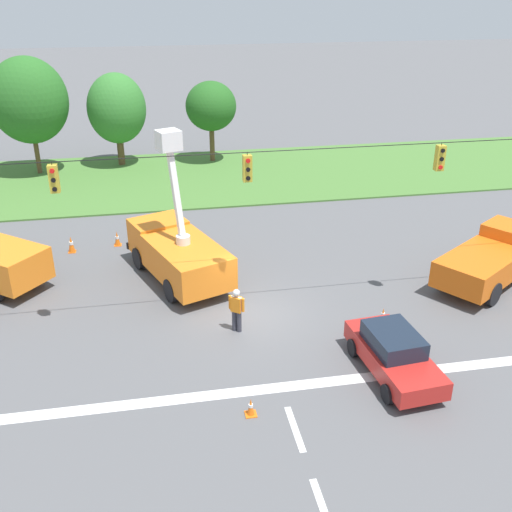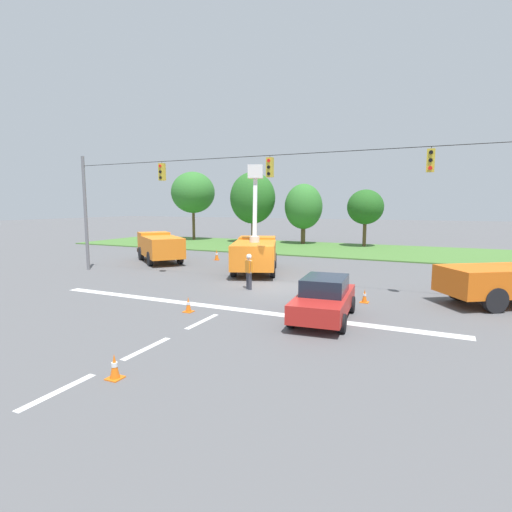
# 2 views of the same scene
# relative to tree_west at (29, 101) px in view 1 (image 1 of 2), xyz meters

# --- Properties ---
(ground_plane) EXTENTS (200.00, 200.00, 0.00)m
(ground_plane) POSITION_rel_tree_west_xyz_m (10.99, -20.71, -4.91)
(ground_plane) COLOR #565659
(grass_verge) EXTENTS (56.00, 12.00, 0.10)m
(grass_verge) POSITION_rel_tree_west_xyz_m (10.99, -2.71, -4.86)
(grass_verge) COLOR #477533
(grass_verge) RESTS_ON ground
(lane_markings) EXTENTS (17.60, 15.25, 0.01)m
(lane_markings) POSITION_rel_tree_west_xyz_m (10.99, -26.98, -4.90)
(lane_markings) COLOR silver
(lane_markings) RESTS_ON ground
(signal_gantry) EXTENTS (26.20, 0.33, 7.20)m
(signal_gantry) POSITION_rel_tree_west_xyz_m (10.99, -20.71, -0.48)
(signal_gantry) COLOR slate
(signal_gantry) RESTS_ON ground
(tree_west) EXTENTS (4.98, 4.46, 7.68)m
(tree_west) POSITION_rel_tree_west_xyz_m (0.00, 0.00, 0.00)
(tree_west) COLOR brown
(tree_west) RESTS_ON ground
(tree_centre) EXTENTS (3.96, 3.91, 6.37)m
(tree_centre) POSITION_rel_tree_west_xyz_m (5.42, 1.06, -0.92)
(tree_centre) COLOR brown
(tree_centre) RESTS_ON ground
(tree_east) EXTENTS (3.52, 3.64, 5.67)m
(tree_east) POSITION_rel_tree_west_xyz_m (11.83, 0.84, -0.95)
(tree_east) COLOR brown
(tree_east) RESTS_ON ground
(utility_truck_bucket_lift) EXTENTS (4.57, 6.78, 6.58)m
(utility_truck_bucket_lift) POSITION_rel_tree_west_xyz_m (8.24, -17.05, -3.56)
(utility_truck_bucket_lift) COLOR orange
(utility_truck_bucket_lift) RESTS_ON ground
(utility_truck_support_near) EXTENTS (6.14, 5.20, 2.14)m
(utility_truck_support_near) POSITION_rel_tree_west_xyz_m (21.58, -19.84, -3.79)
(utility_truck_support_near) COLOR orange
(utility_truck_support_near) RESTS_ON ground
(sedan_red) EXTENTS (2.21, 4.44, 1.56)m
(sedan_red) POSITION_rel_tree_west_xyz_m (14.89, -25.39, -4.12)
(sedan_red) COLOR red
(sedan_red) RESTS_ON ground
(road_worker) EXTENTS (0.55, 0.43, 1.77)m
(road_worker) POSITION_rel_tree_west_xyz_m (10.11, -21.82, -3.91)
(road_worker) COLOR #383842
(road_worker) RESTS_ON ground
(traffic_cone_foreground_left) EXTENTS (0.36, 0.36, 0.73)m
(traffic_cone_foreground_left) POSITION_rel_tree_west_xyz_m (5.46, -12.93, -4.55)
(traffic_cone_foreground_left) COLOR orange
(traffic_cone_foreground_left) RESTS_ON ground
(traffic_cone_foreground_right) EXTENTS (0.36, 0.36, 0.60)m
(traffic_cone_foreground_right) POSITION_rel_tree_west_xyz_m (9.81, -26.63, -4.62)
(traffic_cone_foreground_right) COLOR orange
(traffic_cone_foreground_right) RESTS_ON ground
(traffic_cone_mid_left) EXTENTS (0.36, 0.36, 0.59)m
(traffic_cone_mid_left) POSITION_rel_tree_west_xyz_m (15.80, -22.18, -4.63)
(traffic_cone_mid_left) COLOR orange
(traffic_cone_mid_left) RESTS_ON ground
(traffic_cone_mid_right) EXTENTS (0.36, 0.36, 0.82)m
(traffic_cone_mid_right) POSITION_rel_tree_west_xyz_m (3.29, -13.35, -4.50)
(traffic_cone_mid_right) COLOR orange
(traffic_cone_mid_right) RESTS_ON ground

